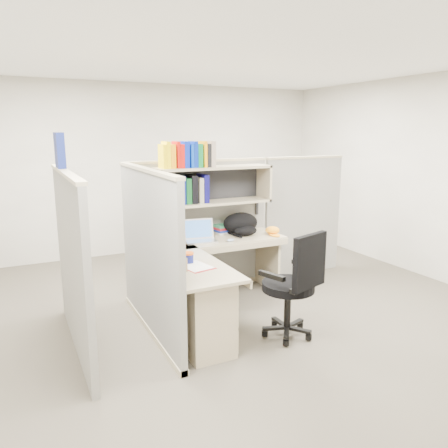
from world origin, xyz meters
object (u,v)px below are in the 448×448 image
laptop (201,231)px  task_chair (292,301)px  backpack (243,224)px  desk (209,292)px  snack_canister (188,257)px

laptop → task_chair: bearing=-60.7°
laptop → backpack: size_ratio=0.79×
desk → laptop: size_ratio=4.97×
backpack → snack_canister: backpack is taller
snack_canister → task_chair: bearing=-31.2°
backpack → task_chair: task_chair is taller
laptop → backpack: bearing=19.6°
backpack → task_chair: bearing=-86.7°
desk → snack_canister: 0.40m
desk → task_chair: bearing=-31.0°
backpack → snack_canister: (-1.02, -0.80, -0.08)m
snack_canister → task_chair: size_ratio=0.10×
backpack → task_chair: (-0.18, -1.31, -0.49)m
desk → snack_canister: (-0.16, 0.10, 0.34)m
desk → snack_canister: snack_canister is taller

